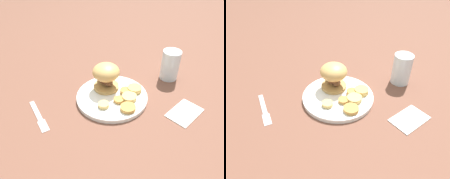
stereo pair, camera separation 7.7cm
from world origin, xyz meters
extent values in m
plane|color=brown|center=(0.00, 0.00, 0.00)|extent=(4.00, 4.00, 0.00)
cylinder|color=white|center=(0.00, 0.00, 0.01)|extent=(0.26, 0.26, 0.01)
torus|color=white|center=(0.00, 0.00, 0.01)|extent=(0.25, 0.25, 0.01)
cylinder|color=tan|center=(-0.03, 0.03, 0.02)|extent=(0.09, 0.09, 0.01)
ellipsoid|color=brown|center=(-0.04, 0.04, 0.05)|extent=(0.06, 0.06, 0.02)
ellipsoid|color=#563323|center=(-0.04, 0.05, 0.04)|extent=(0.03, 0.04, 0.02)
ellipsoid|color=brown|center=(-0.03, 0.04, 0.04)|extent=(0.04, 0.05, 0.02)
ellipsoid|color=brown|center=(-0.02, 0.03, 0.04)|extent=(0.03, 0.04, 0.02)
ellipsoid|color=brown|center=(-0.07, 0.05, 0.04)|extent=(0.03, 0.04, 0.02)
ellipsoid|color=tan|center=(-0.03, 0.03, 0.09)|extent=(0.10, 0.10, 0.06)
cylinder|color=#BC8942|center=(0.04, 0.03, 0.02)|extent=(0.04, 0.04, 0.01)
cylinder|color=#DBB766|center=(-0.01, -0.07, 0.02)|extent=(0.04, 0.04, 0.01)
cylinder|color=#BC8942|center=(0.03, -0.02, 0.02)|extent=(0.04, 0.04, 0.01)
cylinder|color=#DBB766|center=(0.06, 0.00, 0.02)|extent=(0.05, 0.05, 0.01)
cylinder|color=tan|center=(0.07, 0.05, 0.02)|extent=(0.05, 0.05, 0.02)
cylinder|color=#BC8942|center=(0.07, -0.05, 0.02)|extent=(0.05, 0.05, 0.01)
cube|color=silver|center=(-0.22, -0.15, 0.00)|extent=(0.09, 0.08, 0.00)
cube|color=silver|center=(-0.16, -0.20, 0.00)|extent=(0.06, 0.05, 0.00)
cylinder|color=silver|center=(0.17, 0.21, 0.06)|extent=(0.07, 0.07, 0.12)
cube|color=white|center=(0.26, 0.01, 0.00)|extent=(0.13, 0.15, 0.01)
camera|label=1|loc=(0.20, -0.58, 0.51)|focal=35.00mm
camera|label=2|loc=(0.27, -0.55, 0.51)|focal=35.00mm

